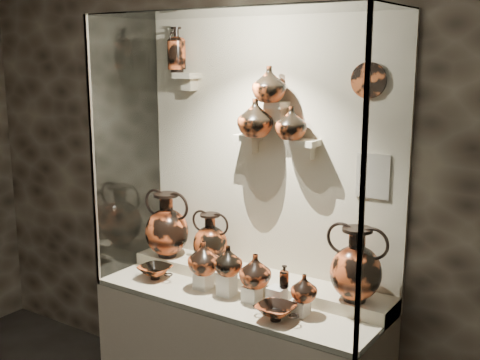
% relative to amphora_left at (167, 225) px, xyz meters
% --- Properties ---
extents(wall_back, '(5.00, 0.02, 3.20)m').
position_rel_amphora_left_xyz_m(wall_back, '(0.64, 0.20, 0.49)').
color(wall_back, black).
rests_on(wall_back, ground).
extents(front_tier, '(1.68, 0.58, 0.03)m').
position_rel_amphora_left_xyz_m(front_tier, '(0.64, -0.12, -0.30)').
color(front_tier, beige).
rests_on(front_tier, plinth).
extents(rear_tier, '(1.70, 0.25, 0.10)m').
position_rel_amphora_left_xyz_m(rear_tier, '(0.64, 0.05, -0.26)').
color(rear_tier, beige).
rests_on(rear_tier, plinth).
extents(back_panel, '(1.70, 0.03, 1.60)m').
position_rel_amphora_left_xyz_m(back_panel, '(0.64, 0.19, 0.49)').
color(back_panel, '#C2B69C').
rests_on(back_panel, plinth).
extents(glass_front, '(1.70, 0.01, 1.60)m').
position_rel_amphora_left_xyz_m(glass_front, '(0.64, -0.42, 0.49)').
color(glass_front, white).
rests_on(glass_front, plinth).
extents(glass_left, '(0.01, 0.60, 1.60)m').
position_rel_amphora_left_xyz_m(glass_left, '(-0.21, -0.12, 0.49)').
color(glass_left, white).
rests_on(glass_left, plinth).
extents(glass_right, '(0.01, 0.60, 1.60)m').
position_rel_amphora_left_xyz_m(glass_right, '(1.49, -0.12, 0.49)').
color(glass_right, white).
rests_on(glass_right, plinth).
extents(glass_top, '(1.70, 0.60, 0.01)m').
position_rel_amphora_left_xyz_m(glass_top, '(0.64, -0.12, 1.29)').
color(glass_top, white).
rests_on(glass_top, back_panel).
extents(frame_post_left, '(0.02, 0.02, 1.60)m').
position_rel_amphora_left_xyz_m(frame_post_left, '(-0.20, -0.41, 0.49)').
color(frame_post_left, gray).
rests_on(frame_post_left, plinth).
extents(frame_post_right, '(0.02, 0.02, 1.60)m').
position_rel_amphora_left_xyz_m(frame_post_right, '(1.48, -0.41, 0.49)').
color(frame_post_right, gray).
rests_on(frame_post_right, plinth).
extents(pedestal_a, '(0.09, 0.09, 0.10)m').
position_rel_amphora_left_xyz_m(pedestal_a, '(0.42, -0.17, -0.23)').
color(pedestal_a, silver).
rests_on(pedestal_a, front_tier).
extents(pedestal_b, '(0.09, 0.09, 0.13)m').
position_rel_amphora_left_xyz_m(pedestal_b, '(0.59, -0.17, -0.22)').
color(pedestal_b, silver).
rests_on(pedestal_b, front_tier).
extents(pedestal_c, '(0.09, 0.09, 0.09)m').
position_rel_amphora_left_xyz_m(pedestal_c, '(0.76, -0.17, -0.24)').
color(pedestal_c, silver).
rests_on(pedestal_c, front_tier).
extents(pedestal_d, '(0.09, 0.09, 0.12)m').
position_rel_amphora_left_xyz_m(pedestal_d, '(0.92, -0.17, -0.22)').
color(pedestal_d, silver).
rests_on(pedestal_d, front_tier).
extents(pedestal_e, '(0.09, 0.09, 0.08)m').
position_rel_amphora_left_xyz_m(pedestal_e, '(1.06, -0.17, -0.24)').
color(pedestal_e, silver).
rests_on(pedestal_e, front_tier).
extents(bracket_ul, '(0.14, 0.12, 0.04)m').
position_rel_amphora_left_xyz_m(bracket_ul, '(0.09, 0.12, 0.94)').
color(bracket_ul, '#C2B69C').
rests_on(bracket_ul, back_panel).
extents(bracket_ca, '(0.14, 0.12, 0.04)m').
position_rel_amphora_left_xyz_m(bracket_ca, '(0.54, 0.12, 0.59)').
color(bracket_ca, '#C2B69C').
rests_on(bracket_ca, back_panel).
extents(bracket_cb, '(0.10, 0.12, 0.04)m').
position_rel_amphora_left_xyz_m(bracket_cb, '(0.74, 0.12, 0.79)').
color(bracket_cb, '#C2B69C').
rests_on(bracket_cb, back_panel).
extents(bracket_cc, '(0.14, 0.12, 0.04)m').
position_rel_amphora_left_xyz_m(bracket_cc, '(0.92, 0.12, 0.59)').
color(bracket_cc, '#C2B69C').
rests_on(bracket_cc, back_panel).
extents(amphora_left, '(0.37, 0.37, 0.42)m').
position_rel_amphora_left_xyz_m(amphora_left, '(0.00, 0.00, 0.00)').
color(amphora_left, '#C95226').
rests_on(amphora_left, rear_tier).
extents(amphora_mid, '(0.31, 0.31, 0.32)m').
position_rel_amphora_left_xyz_m(amphora_mid, '(0.32, 0.04, -0.05)').
color(amphora_mid, '#BE4D21').
rests_on(amphora_mid, rear_tier).
extents(amphora_right, '(0.34, 0.34, 0.40)m').
position_rel_amphora_left_xyz_m(amphora_right, '(1.29, 0.01, -0.01)').
color(amphora_right, '#C95226').
rests_on(amphora_right, rear_tier).
extents(jug_a, '(0.19, 0.19, 0.19)m').
position_rel_amphora_left_xyz_m(jug_a, '(0.44, -0.19, -0.08)').
color(jug_a, '#C95226').
rests_on(jug_a, pedestal_a).
extents(jug_b, '(0.18, 0.18, 0.17)m').
position_rel_amphora_left_xyz_m(jug_b, '(0.61, -0.19, -0.07)').
color(jug_b, '#BE4D21').
rests_on(jug_b, pedestal_b).
extents(jug_c, '(0.19, 0.19, 0.19)m').
position_rel_amphora_left_xyz_m(jug_c, '(0.78, -0.17, -0.10)').
color(jug_c, '#C95226').
rests_on(jug_c, pedestal_c).
extents(jug_e, '(0.15, 0.15, 0.15)m').
position_rel_amphora_left_xyz_m(jug_e, '(1.08, -0.17, -0.13)').
color(jug_e, '#C95226').
rests_on(jug_e, pedestal_e).
extents(lekythos_small, '(0.08, 0.08, 0.14)m').
position_rel_amphora_left_xyz_m(lekythos_small, '(0.96, -0.16, -0.09)').
color(lekythos_small, '#BE4D21').
rests_on(lekythos_small, pedestal_d).
extents(kylix_left, '(0.27, 0.24, 0.10)m').
position_rel_amphora_left_xyz_m(kylix_left, '(0.08, -0.21, -0.23)').
color(kylix_left, '#BE4D21').
rests_on(kylix_left, front_tier).
extents(kylix_right, '(0.30, 0.28, 0.10)m').
position_rel_amphora_left_xyz_m(kylix_right, '(0.99, -0.30, -0.23)').
color(kylix_right, '#C95226').
rests_on(kylix_right, front_tier).
extents(lekythos_tall, '(0.15, 0.15, 0.31)m').
position_rel_amphora_left_xyz_m(lekythos_tall, '(0.02, 0.11, 1.11)').
color(lekythos_tall, '#C95226').
rests_on(lekythos_tall, bracket_ul).
extents(ovoid_vase_a, '(0.25, 0.25, 0.22)m').
position_rel_amphora_left_xyz_m(ovoid_vase_a, '(0.63, 0.06, 0.72)').
color(ovoid_vase_a, '#BE4D21').
rests_on(ovoid_vase_a, bracket_ca).
extents(ovoid_vase_b, '(0.23, 0.23, 0.20)m').
position_rel_amphora_left_xyz_m(ovoid_vase_b, '(0.71, 0.07, 0.91)').
color(ovoid_vase_b, '#BE4D21').
rests_on(ovoid_vase_b, bracket_cb).
extents(ovoid_vase_c, '(0.19, 0.19, 0.18)m').
position_rel_amphora_left_xyz_m(ovoid_vase_c, '(0.85, 0.08, 0.70)').
color(ovoid_vase_c, '#BE4D21').
rests_on(ovoid_vase_c, bracket_cc).
extents(wall_plate, '(0.19, 0.02, 0.19)m').
position_rel_amphora_left_xyz_m(wall_plate, '(1.25, 0.17, 0.94)').
color(wall_plate, '#AB4A21').
rests_on(wall_plate, back_panel).
extents(info_placard, '(0.18, 0.01, 0.24)m').
position_rel_amphora_left_xyz_m(info_placard, '(1.30, 0.17, 0.44)').
color(info_placard, beige).
rests_on(info_placard, back_panel).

